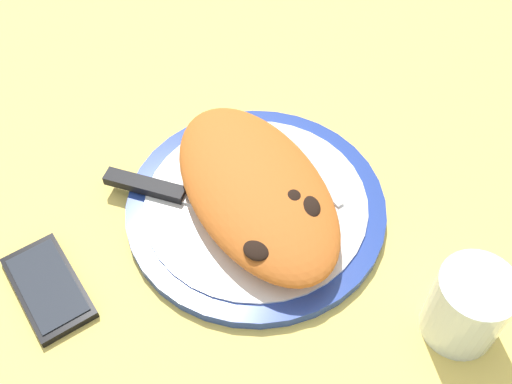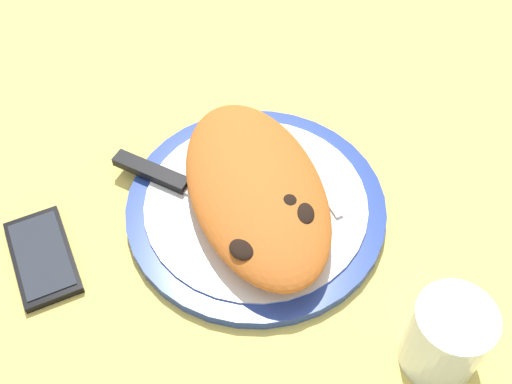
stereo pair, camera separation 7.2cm
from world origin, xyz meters
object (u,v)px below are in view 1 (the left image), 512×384
(plate, at_px, (256,207))
(smartphone, at_px, (48,287))
(calzone, at_px, (257,192))
(water_glass, at_px, (466,309))
(fork, at_px, (295,158))
(knife, at_px, (165,191))

(plate, distance_m, smartphone, 0.25)
(calzone, relative_size, water_glass, 3.26)
(fork, height_order, water_glass, water_glass)
(knife, xyz_separation_m, water_glass, (-0.32, -0.17, 0.02))
(fork, relative_size, knife, 0.80)
(calzone, relative_size, smartphone, 2.41)
(calzone, xyz_separation_m, knife, (0.08, 0.08, -0.02))
(smartphone, bearing_deg, plate, -100.40)
(knife, height_order, smartphone, knife)
(knife, bearing_deg, calzone, -134.35)
(calzone, xyz_separation_m, water_glass, (-0.24, -0.09, -0.00))
(fork, distance_m, smartphone, 0.33)
(calzone, bearing_deg, water_glass, -160.25)
(knife, xyz_separation_m, smartphone, (-0.03, 0.17, -0.02))
(calzone, height_order, fork, calzone)
(fork, bearing_deg, water_glass, -178.63)
(water_glass, bearing_deg, smartphone, 48.81)
(plate, height_order, calzone, calzone)
(fork, distance_m, water_glass, 0.28)
(plate, relative_size, fork, 2.08)
(plate, xyz_separation_m, calzone, (-0.00, 0.00, 0.04))
(calzone, bearing_deg, knife, 45.65)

